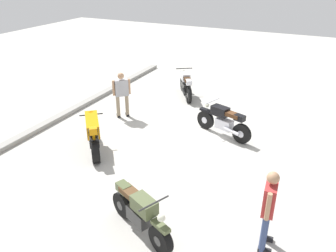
{
  "coord_description": "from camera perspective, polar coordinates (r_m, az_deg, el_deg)",
  "views": [
    {
      "loc": [
        -8.67,
        -3.81,
        5.13
      ],
      "look_at": [
        -0.57,
        0.11,
        0.75
      ],
      "focal_mm": 36.12,
      "sensor_mm": 36.0,
      "label": 1
    }
  ],
  "objects": [
    {
      "name": "person_in_gray_shirt",
      "position": [
        12.19,
        -7.81,
        5.66
      ],
      "size": [
        0.54,
        0.55,
        1.67
      ],
      "rotation": [
        0.0,
        0.0,
        0.76
      ],
      "color": "gray",
      "rests_on": "ground"
    },
    {
      "name": "motorcycle_orange_sportbike",
      "position": [
        10.22,
        -12.51,
        -1.07
      ],
      "size": [
        1.61,
        1.41,
        1.14
      ],
      "rotation": [
        0.0,
        0.0,
        0.7
      ],
      "color": "black",
      "rests_on": "ground"
    },
    {
      "name": "ground_plane",
      "position": [
        10.77,
        1.87,
        -2.51
      ],
      "size": [
        40.0,
        40.0,
        0.0
      ],
      "primitive_type": "plane",
      "color": "#ADAAA3"
    },
    {
      "name": "motorcycle_black_cruiser",
      "position": [
        11.02,
        9.34,
        0.85
      ],
      "size": [
        0.95,
        2.01,
        1.09
      ],
      "rotation": [
        0.0,
        0.0,
        1.23
      ],
      "color": "black",
      "rests_on": "ground"
    },
    {
      "name": "curb_edge",
      "position": [
        13.09,
        -16.83,
        2.07
      ],
      "size": [
        14.0,
        0.3,
        0.15
      ],
      "primitive_type": "cube",
      "color": "gray",
      "rests_on": "ground"
    },
    {
      "name": "motorcycle_olive_vintage",
      "position": [
        7.18,
        -4.74,
        -14.45
      ],
      "size": [
        1.04,
        1.84,
        1.07
      ],
      "rotation": [
        0.0,
        0.0,
        4.28
      ],
      "color": "black",
      "rests_on": "ground"
    },
    {
      "name": "person_in_red_shirt",
      "position": [
        6.8,
        16.64,
        -12.71
      ],
      "size": [
        0.67,
        0.34,
        1.74
      ],
      "rotation": [
        0.0,
        0.0,
        4.79
      ],
      "color": "#384772",
      "rests_on": "ground"
    },
    {
      "name": "motorcycle_silver_cruiser",
      "position": [
        14.23,
        3.03,
        7.0
      ],
      "size": [
        1.8,
        1.26,
        1.09
      ],
      "rotation": [
        0.0,
        0.0,
        0.59
      ],
      "color": "black",
      "rests_on": "ground"
    }
  ]
}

